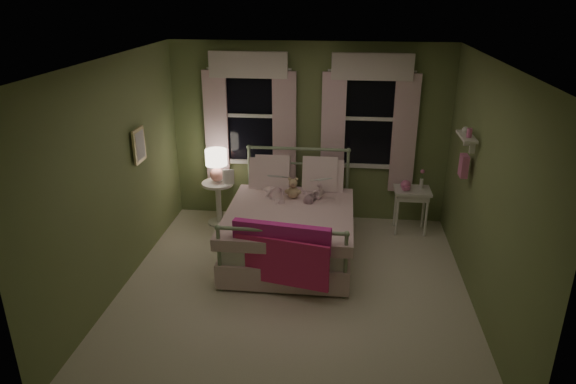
# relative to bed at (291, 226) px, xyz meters

# --- Properties ---
(room_shell) EXTENTS (4.20, 4.20, 4.20)m
(room_shell) POSITION_rel_bed_xyz_m (0.13, -0.88, 0.92)
(room_shell) COLOR #EEE4CD
(room_shell) RESTS_ON ground
(bed) EXTENTS (1.58, 2.04, 1.18)m
(bed) POSITION_rel_bed_xyz_m (0.00, 0.00, 0.00)
(bed) COLOR white
(bed) RESTS_ON ground
(pink_throw) EXTENTS (1.10, 0.33, 0.71)m
(pink_throw) POSITION_rel_bed_xyz_m (0.00, -1.03, 0.23)
(pink_throw) COLOR #D92A98
(pink_throw) RESTS_ON bed
(child_left) EXTENTS (0.35, 0.28, 0.82)m
(child_left) POSITION_rel_bed_xyz_m (-0.28, 0.42, 0.60)
(child_left) COLOR #F7D1DD
(child_left) RESTS_ON bed
(child_right) EXTENTS (0.41, 0.35, 0.71)m
(child_right) POSITION_rel_bed_xyz_m (0.28, 0.42, 0.54)
(child_right) COLOR #F7D1DD
(child_right) RESTS_ON bed
(book_left) EXTENTS (0.22, 0.16, 0.26)m
(book_left) POSITION_rel_bed_xyz_m (-0.28, 0.17, 0.58)
(book_left) COLOR beige
(book_left) RESTS_ON child_left
(book_right) EXTENTS (0.23, 0.19, 0.26)m
(book_right) POSITION_rel_bed_xyz_m (0.28, 0.17, 0.54)
(book_right) COLOR beige
(book_right) RESTS_ON child_right
(teddy_bear) EXTENTS (0.22, 0.17, 0.30)m
(teddy_bear) POSITION_rel_bed_xyz_m (-0.00, 0.26, 0.41)
(teddy_bear) COLOR tan
(teddy_bear) RESTS_ON bed
(nightstand_left) EXTENTS (0.46, 0.46, 0.65)m
(nightstand_left) POSITION_rel_bed_xyz_m (-1.16, 0.79, 0.03)
(nightstand_left) COLOR white
(nightstand_left) RESTS_ON ground
(table_lamp) EXTENTS (0.31, 0.31, 0.48)m
(table_lamp) POSITION_rel_bed_xyz_m (-1.16, 0.79, 0.57)
(table_lamp) COLOR pink
(table_lamp) RESTS_ON nightstand_left
(book_nightstand) EXTENTS (0.20, 0.25, 0.02)m
(book_nightstand) POSITION_rel_bed_xyz_m (-1.06, 0.71, 0.27)
(book_nightstand) COLOR beige
(book_nightstand) RESTS_ON nightstand_left
(nightstand_right) EXTENTS (0.50, 0.40, 0.64)m
(nightstand_right) POSITION_rel_bed_xyz_m (1.62, 0.82, 0.17)
(nightstand_right) COLOR white
(nightstand_right) RESTS_ON ground
(pink_toy) EXTENTS (0.14, 0.20, 0.14)m
(pink_toy) POSITION_rel_bed_xyz_m (1.52, 0.82, 0.32)
(pink_toy) COLOR pink
(pink_toy) RESTS_ON nightstand_right
(bud_vase) EXTENTS (0.06, 0.06, 0.28)m
(bud_vase) POSITION_rel_bed_xyz_m (1.74, 0.87, 0.41)
(bud_vase) COLOR white
(bud_vase) RESTS_ON nightstand_right
(window_left) EXTENTS (1.34, 0.13, 1.96)m
(window_left) POSITION_rel_bed_xyz_m (-0.72, 1.15, 1.24)
(window_left) COLOR black
(window_left) RESTS_ON room_shell
(window_right) EXTENTS (1.34, 0.13, 1.96)m
(window_right) POSITION_rel_bed_xyz_m (0.98, 1.15, 1.24)
(window_right) COLOR black
(window_right) RESTS_ON room_shell
(wall_shelf) EXTENTS (0.15, 0.50, 0.60)m
(wall_shelf) POSITION_rel_bed_xyz_m (2.03, -0.18, 1.14)
(wall_shelf) COLOR white
(wall_shelf) RESTS_ON room_shell
(framed_picture) EXTENTS (0.03, 0.32, 0.42)m
(framed_picture) POSITION_rel_bed_xyz_m (-1.82, -0.28, 1.12)
(framed_picture) COLOR beige
(framed_picture) RESTS_ON room_shell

